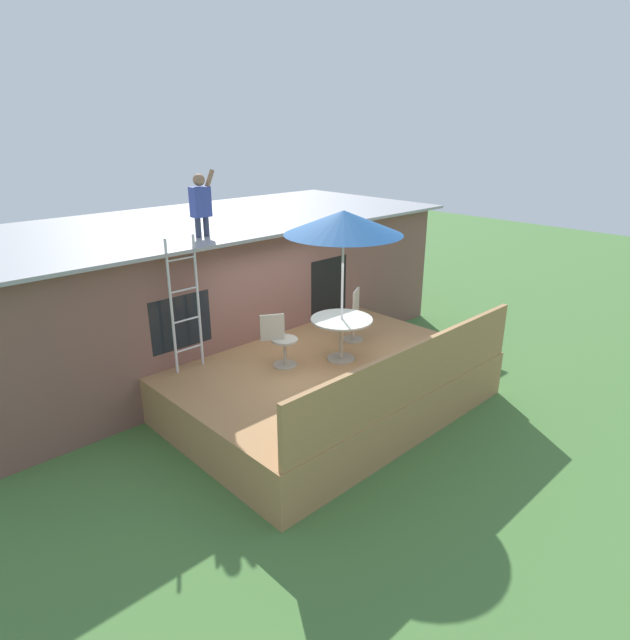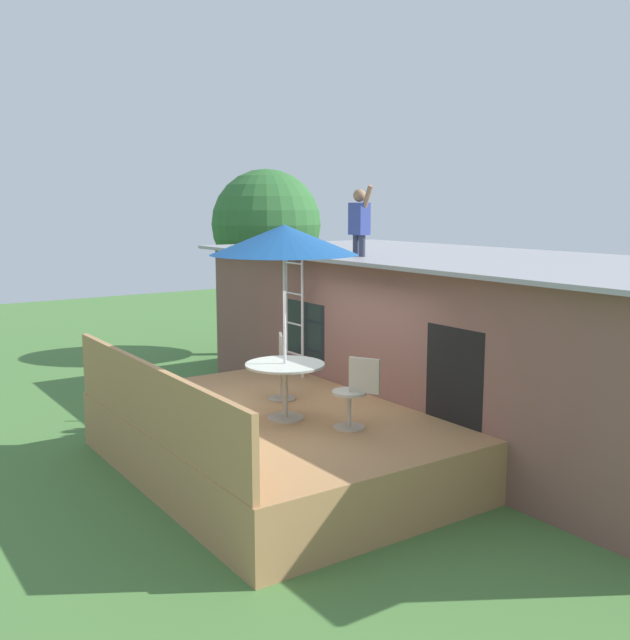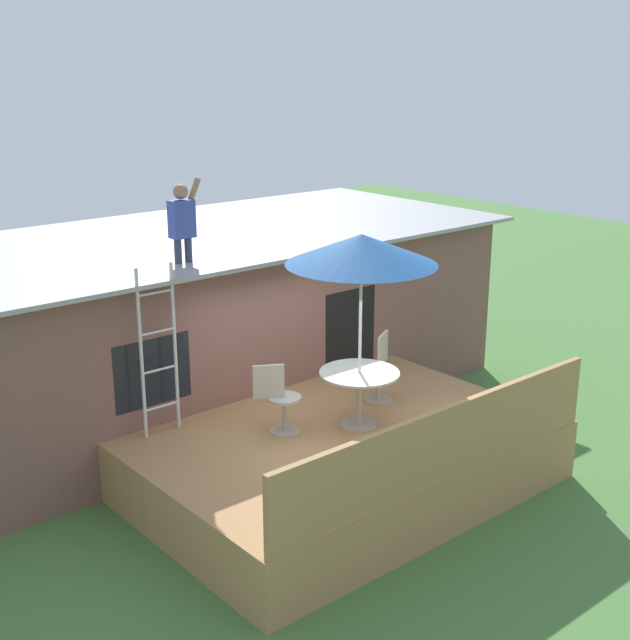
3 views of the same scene
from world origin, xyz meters
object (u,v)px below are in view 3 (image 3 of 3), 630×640
object	(u,v)px
patio_umbrella	(361,250)
patio_chair_left	(279,399)
patio_table	(359,383)
patio_chair_right	(380,368)
step_ladder	(158,351)
person_figure	(182,217)

from	to	relation	value
patio_umbrella	patio_chair_left	xyz separation A→B (m)	(-0.92, 0.51, -1.89)
patio_table	patio_chair_right	size ratio (longest dim) A/B	1.13
patio_chair_right	patio_umbrella	bearing A→B (deg)	0.00
patio_umbrella	step_ladder	size ratio (longest dim) A/B	1.15
step_ladder	patio_chair_right	distance (m)	3.14
patio_chair_right	patio_chair_left	bearing A→B (deg)	-30.64
patio_chair_left	patio_chair_right	bearing A→B (deg)	28.49
person_figure	patio_chair_left	distance (m)	2.71
patio_umbrella	step_ladder	xyz separation A→B (m)	(-2.06, 1.48, -1.25)
patio_table	person_figure	xyz separation A→B (m)	(-1.21, 2.16, 2.00)
patio_umbrella	step_ladder	world-z (taller)	patio_umbrella
patio_chair_right	step_ladder	bearing A→B (deg)	-48.63
patio_umbrella	step_ladder	distance (m)	2.83
patio_chair_right	person_figure	bearing A→B (deg)	-68.80
step_ladder	patio_table	bearing A→B (deg)	-35.69
patio_table	patio_chair_right	world-z (taller)	patio_chair_right
patio_table	patio_chair_right	xyz separation A→B (m)	(0.85, 0.49, -0.13)
patio_table	patio_chair_left	distance (m)	1.06
person_figure	patio_chair_left	world-z (taller)	person_figure
person_figure	patio_chair_right	distance (m)	3.41
step_ladder	patio_umbrella	bearing A→B (deg)	-35.69
step_ladder	person_figure	xyz separation A→B (m)	(0.85, 0.68, 1.49)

